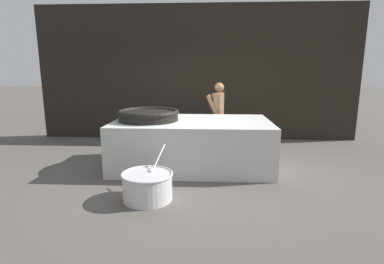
% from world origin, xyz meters
% --- Properties ---
extents(ground_plane, '(60.00, 60.00, 0.00)m').
position_xyz_m(ground_plane, '(0.00, 0.00, 0.00)').
color(ground_plane, '#56514C').
extents(back_wall, '(8.65, 0.24, 3.58)m').
position_xyz_m(back_wall, '(0.00, 2.57, 1.79)').
color(back_wall, black).
rests_on(back_wall, ground_plane).
extents(hearth_platform, '(3.02, 1.75, 0.92)m').
position_xyz_m(hearth_platform, '(0.00, 0.00, 0.46)').
color(hearth_platform, silver).
rests_on(hearth_platform, ground_plane).
extents(giant_wok_near, '(1.19, 1.19, 0.21)m').
position_xyz_m(giant_wok_near, '(-0.84, -0.04, 1.03)').
color(giant_wok_near, black).
rests_on(giant_wok_near, hearth_platform).
extents(cook, '(0.45, 0.63, 1.60)m').
position_xyz_m(cook, '(0.56, 1.28, 0.87)').
color(cook, '#8C6647').
rests_on(cook, ground_plane).
extents(prep_bowl_vegetables, '(0.76, 0.97, 0.71)m').
position_xyz_m(prep_bowl_vegetables, '(-0.57, -1.63, 0.23)').
color(prep_bowl_vegetables, silver).
rests_on(prep_bowl_vegetables, ground_plane).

